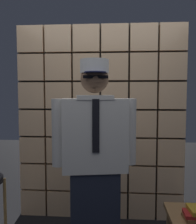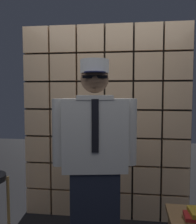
{
  "view_description": "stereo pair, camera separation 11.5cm",
  "coord_description": "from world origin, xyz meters",
  "views": [
    {
      "loc": [
        0.2,
        -1.71,
        1.51
      ],
      "look_at": [
        0.04,
        0.34,
        1.35
      ],
      "focal_mm": 40.47,
      "sensor_mm": 36.0,
      "label": 1
    },
    {
      "loc": [
        0.31,
        -1.7,
        1.51
      ],
      "look_at": [
        0.04,
        0.34,
        1.35
      ],
      "focal_mm": 40.47,
      "sensor_mm": 36.0,
      "label": 2
    }
  ],
  "objects": [
    {
      "name": "glass_block_wall",
      "position": [
        0.0,
        1.26,
        1.15
      ],
      "size": [
        2.0,
        0.1,
        2.33
      ],
      "color": "#E0B78C",
      "rests_on": "ground"
    },
    {
      "name": "standing_person",
      "position": [
        0.01,
        0.36,
        0.93
      ],
      "size": [
        0.71,
        0.35,
        1.78
      ],
      "rotation": [
        0.0,
        0.0,
        0.17
      ],
      "color": "#1E2333",
      "rests_on": "ground"
    }
  ]
}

